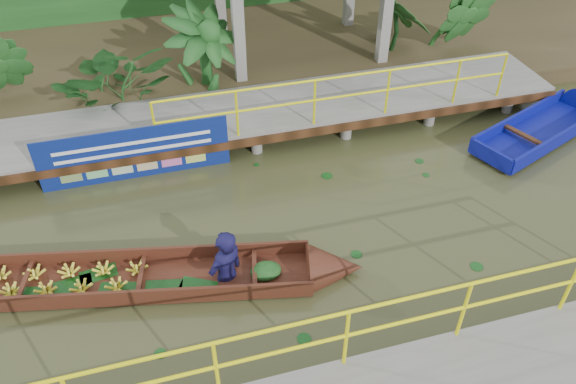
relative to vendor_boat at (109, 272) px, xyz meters
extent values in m
plane|color=#33371B|center=(2.08, 0.29, -0.30)|extent=(80.00, 80.00, 0.00)
cube|color=#332719|center=(2.08, 7.79, -0.07)|extent=(30.00, 8.00, 0.45)
cube|color=slate|center=(2.08, 3.79, 0.20)|extent=(16.00, 2.00, 0.15)
cube|color=black|center=(2.08, 2.79, 0.12)|extent=(16.00, 0.12, 0.18)
cylinder|color=#F8F20D|center=(4.83, 2.84, 1.28)|extent=(7.50, 0.05, 0.05)
cylinder|color=#F8F20D|center=(4.83, 2.84, 0.83)|extent=(7.50, 0.05, 0.05)
cylinder|color=#F8F20D|center=(4.83, 2.84, 0.78)|extent=(0.05, 0.05, 1.00)
cylinder|color=slate|center=(-1.92, 2.99, -0.08)|extent=(0.24, 0.24, 0.55)
cylinder|color=slate|center=(-1.92, 4.59, -0.08)|extent=(0.24, 0.24, 0.55)
cylinder|color=slate|center=(0.08, 2.99, -0.08)|extent=(0.24, 0.24, 0.55)
cylinder|color=slate|center=(0.08, 4.59, -0.08)|extent=(0.24, 0.24, 0.55)
cylinder|color=slate|center=(2.08, 2.99, -0.08)|extent=(0.24, 0.24, 0.55)
cylinder|color=slate|center=(2.08, 4.59, -0.08)|extent=(0.24, 0.24, 0.55)
cylinder|color=slate|center=(4.08, 2.99, -0.08)|extent=(0.24, 0.24, 0.55)
cylinder|color=slate|center=(4.08, 4.59, -0.08)|extent=(0.24, 0.24, 0.55)
cylinder|color=slate|center=(6.08, 2.99, -0.08)|extent=(0.24, 0.24, 0.55)
cylinder|color=slate|center=(6.08, 4.59, -0.08)|extent=(0.24, 0.24, 0.55)
cylinder|color=slate|center=(8.08, 2.99, -0.08)|extent=(0.24, 0.24, 0.55)
cylinder|color=slate|center=(8.08, 4.59, -0.08)|extent=(0.24, 0.24, 0.55)
cylinder|color=slate|center=(2.08, 2.99, -0.08)|extent=(0.24, 0.24, 0.55)
cylinder|color=#F8F20D|center=(3.08, -2.76, 1.35)|extent=(10.00, 0.05, 0.05)
cylinder|color=#F8F20D|center=(3.08, -2.76, 0.90)|extent=(10.00, 0.05, 0.05)
cylinder|color=#F8F20D|center=(3.08, -2.76, 0.85)|extent=(0.05, 0.05, 1.00)
cube|color=slate|center=(3.28, 5.39, 1.30)|extent=(0.25, 0.25, 2.80)
cube|color=slate|center=(6.88, 5.39, 1.30)|extent=(0.25, 0.25, 2.80)
cube|color=#3B1C10|center=(-0.42, 0.09, -0.24)|extent=(7.25, 2.38, 0.05)
cube|color=#3B1C10|center=(-0.32, 0.53, -0.12)|extent=(7.07, 1.55, 0.31)
cube|color=#3B1C10|center=(-0.51, -0.35, -0.12)|extent=(7.07, 1.55, 0.31)
cone|color=#3B1C10|center=(3.51, -0.75, -0.17)|extent=(1.06, 1.03, 0.87)
ellipsoid|color=#133C16|center=(2.41, -0.51, -0.15)|extent=(0.58, 0.49, 0.23)
imported|color=#110F37|center=(1.79, -0.38, 0.71)|extent=(0.80, 0.72, 1.85)
cube|color=navy|center=(9.08, 1.82, -0.18)|extent=(3.50, 2.18, 0.11)
cube|color=navy|center=(8.90, 2.29, -0.05)|extent=(3.15, 1.31, 0.34)
cube|color=navy|center=(9.27, 1.35, -0.05)|extent=(3.15, 1.31, 0.34)
cube|color=navy|center=(7.52, 1.20, -0.05)|extent=(0.44, 0.96, 0.34)
cube|color=black|center=(8.56, 1.61, -0.01)|extent=(0.48, 0.98, 0.06)
cube|color=navy|center=(0.63, 2.77, 0.25)|extent=(3.65, 0.03, 1.14)
cube|color=white|center=(0.63, 2.75, 0.52)|extent=(2.97, 0.01, 0.07)
cube|color=white|center=(0.63, 2.75, 0.32)|extent=(2.97, 0.01, 0.07)
imported|color=#133C16|center=(0.42, 5.59, 1.10)|extent=(1.52, 1.52, 1.90)
imported|color=#133C16|center=(2.42, 5.59, 1.10)|extent=(1.52, 1.52, 1.90)
imported|color=#133C16|center=(7.42, 5.59, 1.10)|extent=(1.52, 1.52, 1.90)
imported|color=#133C16|center=(8.92, 5.59, 1.10)|extent=(1.52, 1.52, 1.90)
camera|label=1|loc=(1.07, -6.57, 6.55)|focal=35.00mm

